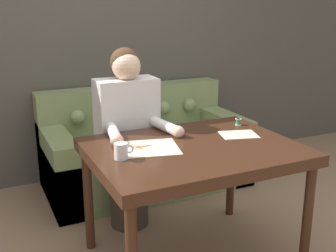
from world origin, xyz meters
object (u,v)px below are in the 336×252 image
at_px(scissors, 145,146).
at_px(thread_spool, 238,122).
at_px(couch, 144,151).
at_px(person, 128,140).
at_px(dining_table, 193,158).
at_px(mug, 121,151).

distance_m(scissors, thread_spool, 0.79).
relative_size(couch, thread_spool, 39.20).
xyz_separation_m(person, scissors, (-0.06, -0.48, 0.11)).
xyz_separation_m(dining_table, mug, (-0.46, -0.02, 0.12)).
height_order(person, scissors, person).
height_order(dining_table, couch, couch).
bearing_deg(person, couch, 60.06).
bearing_deg(scissors, dining_table, -21.57).
bearing_deg(thread_spool, dining_table, -152.03).
height_order(dining_table, mug, mug).
height_order(dining_table, thread_spool, thread_spool).
distance_m(dining_table, thread_spool, 0.58).
bearing_deg(mug, thread_spool, 16.62).
relative_size(scissors, mug, 2.01).
relative_size(couch, scissors, 7.78).
relative_size(dining_table, mug, 10.95).
relative_size(dining_table, couch, 0.70).
bearing_deg(thread_spool, scissors, -168.35).
relative_size(dining_table, thread_spool, 27.50).
height_order(scissors, thread_spool, thread_spool).
distance_m(person, mug, 0.68).
height_order(couch, person, person).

